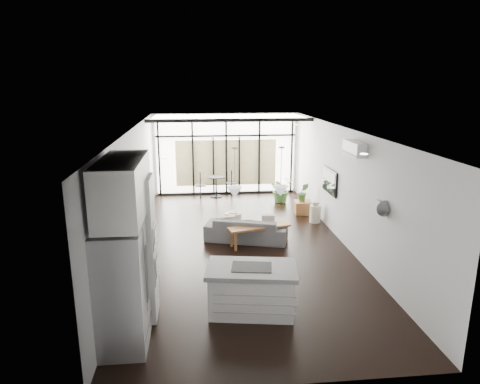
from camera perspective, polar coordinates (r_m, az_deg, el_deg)
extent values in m
cube|color=black|center=(10.49, 0.17, -7.04)|extent=(5.00, 10.00, 0.00)
cube|color=white|center=(9.81, 0.18, 8.35)|extent=(5.00, 10.00, 0.00)
cube|color=silver|center=(10.11, -14.06, 0.03)|extent=(0.02, 10.00, 2.80)
cube|color=silver|center=(10.61, 13.73, 0.73)|extent=(0.02, 10.00, 2.80)
cube|color=silver|center=(14.94, -1.87, 5.09)|extent=(5.00, 0.02, 2.80)
cube|color=silver|center=(5.40, 5.96, -12.66)|extent=(5.00, 0.02, 2.80)
cube|color=black|center=(14.82, -1.84, 5.01)|extent=(5.00, 0.20, 2.80)
cube|color=white|center=(13.78, -1.61, 10.03)|extent=(4.70, 1.90, 0.06)
cube|color=beige|center=(14.94, -1.85, 3.92)|extent=(3.50, 0.02, 1.60)
cube|color=silver|center=(7.49, 1.54, -12.87)|extent=(1.64, 1.13, 0.83)
cube|color=black|center=(7.31, 1.57, -9.95)|extent=(0.73, 0.55, 0.01)
cube|color=#A1A1A6|center=(6.61, -15.64, -12.40)|extent=(0.72, 0.90, 1.86)
cube|color=silver|center=(7.23, -13.77, -7.43)|extent=(0.62, 0.65, 2.42)
cube|color=silver|center=(6.47, -15.39, 0.50)|extent=(0.62, 1.75, 0.86)
cone|color=white|center=(7.31, -0.73, -0.04)|extent=(0.26, 0.26, 0.18)
cone|color=white|center=(7.42, 5.43, 0.12)|extent=(0.26, 0.26, 0.18)
imported|color=#4C4B4E|center=(10.66, 0.87, -4.41)|extent=(2.11, 1.16, 0.79)
cube|color=brown|center=(10.39, 2.53, -5.81)|extent=(1.57, 0.76, 0.49)
cylinder|color=beige|center=(11.79, -0.90, -3.63)|extent=(0.55, 0.55, 0.36)
cube|color=brown|center=(12.98, 8.37, -2.04)|extent=(0.53, 0.53, 0.37)
imported|color=#3C6B2F|center=(14.07, 5.51, 0.00)|extent=(1.06, 1.11, 0.67)
imported|color=#3C6B2F|center=(12.89, 8.42, -0.70)|extent=(0.37, 0.60, 0.25)
cylinder|color=beige|center=(12.19, 10.00, -2.62)|extent=(0.34, 0.34, 0.61)
cube|color=black|center=(14.64, -3.19, 0.83)|extent=(1.71, 0.96, 0.78)
cube|color=black|center=(11.54, 11.88, 1.43)|extent=(0.05, 1.10, 0.65)
cube|color=white|center=(9.63, 15.00, 5.64)|extent=(0.22, 0.90, 0.30)
cube|color=black|center=(9.59, -14.33, 0.15)|extent=(0.04, 0.70, 0.90)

